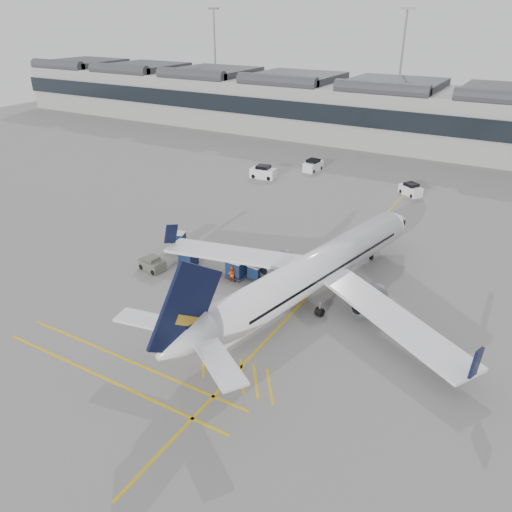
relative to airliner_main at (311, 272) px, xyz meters
The scene contains 18 objects.
ground 12.22m from the airliner_main, 150.80° to the right, with size 220.00×220.00×0.00m, color gray.
terminal 67.02m from the airliner_main, 98.90° to the left, with size 200.00×20.45×12.40m.
light_masts 81.93m from the airliner_main, 98.53° to the left, with size 113.00×0.60×25.45m.
apron_markings 5.12m from the airliner_main, 94.88° to the left, with size 0.25×60.00×0.01m, color gold.
airliner_main is the anchor object (origin of this frame).
belt_loader 4.00m from the airliner_main, 164.96° to the left, with size 4.67×2.47×1.85m.
baggage_cart_a 6.87m from the airliner_main, behind, with size 1.64×1.40×1.59m.
baggage_cart_b 8.61m from the airliner_main, behind, with size 1.98×1.65×2.02m.
baggage_cart_c 14.32m from the airliner_main, behind, with size 1.85×1.53×1.92m.
baggage_cart_d 18.81m from the airliner_main, 169.84° to the left, with size 1.89×1.71×1.66m.
ramp_agent_a 5.43m from the airliner_main, 132.99° to the left, with size 0.65×0.43×1.79m, color #F8440D.
ramp_agent_b 8.66m from the airliner_main, behind, with size 0.80×0.63×1.65m, color #F0500C.
pushback_tug 17.44m from the airliner_main, behind, with size 2.97×2.12×1.52m.
safety_cone_nose 14.95m from the airliner_main, 86.91° to the left, with size 0.35×0.35×0.48m, color #F24C0A.
safety_cone_engine 4.48m from the airliner_main, 62.83° to the left, with size 0.37×0.37×0.52m, color #F24C0A.
service_van_left 38.74m from the airliner_main, 126.09° to the left, with size 4.30×2.46×2.11m.
service_van_mid 42.90m from the airliner_main, 113.96° to the left, with size 2.32×4.07×2.00m.
service_van_right 35.14m from the airliner_main, 89.33° to the left, with size 3.91×3.44×1.81m.
Camera 1 is at (26.56, -32.35, 24.99)m, focal length 35.00 mm.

